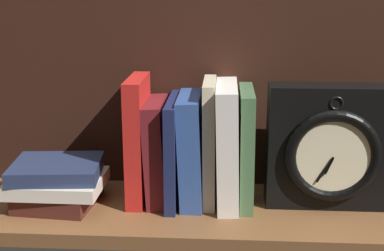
{
  "coord_description": "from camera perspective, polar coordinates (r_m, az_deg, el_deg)",
  "views": [
    {
      "loc": [
        4.89,
        -88.26,
        39.43
      ],
      "look_at": [
        -0.83,
        3.15,
        14.25
      ],
      "focal_mm": 49.39,
      "sensor_mm": 36.0,
      "label": 1
    }
  ],
  "objects": [
    {
      "name": "back_panel",
      "position": [
        1.03,
        0.77,
        3.36
      ],
      "size": [
        84.19,
        1.2,
        36.16
      ],
      "primitive_type": "cube",
      "color": "black",
      "rests_on": "ground_plane"
    },
    {
      "name": "ground_plane",
      "position": [
        0.97,
        0.38,
        -9.34
      ],
      "size": [
        84.19,
        25.26,
        2.5
      ],
      "primitive_type": "cube",
      "color": "brown"
    },
    {
      "name": "book_cream_twain",
      "position": [
        0.96,
        1.91,
        -1.77
      ],
      "size": [
        2.35,
        12.59,
        22.51
      ],
      "primitive_type": "cube",
      "rotation": [
        0.0,
        -0.01,
        0.0
      ],
      "color": "beige",
      "rests_on": "ground_plane"
    },
    {
      "name": "book_red_requiem",
      "position": [
        0.97,
        -5.84,
        -1.51
      ],
      "size": [
        3.02,
        13.4,
        22.88
      ],
      "primitive_type": "cube",
      "rotation": [
        0.0,
        0.0,
        0.0
      ],
      "color": "red",
      "rests_on": "ground_plane"
    },
    {
      "name": "book_blue_modern",
      "position": [
        0.96,
        -0.08,
        -2.52
      ],
      "size": [
        4.73,
        14.5,
        19.88
      ],
      "primitive_type": "cube",
      "rotation": [
        0.0,
        -0.04,
        0.0
      ],
      "color": "#2D4C8E",
      "rests_on": "ground_plane"
    },
    {
      "name": "book_maroon_dawkins",
      "position": [
        0.97,
        -3.76,
        -2.74
      ],
      "size": [
        4.31,
        13.3,
        18.81
      ],
      "primitive_type": "cube",
      "rotation": [
        0.0,
        -0.05,
        0.0
      ],
      "color": "maroon",
      "rests_on": "ground_plane"
    },
    {
      "name": "book_stack_side",
      "position": [
        0.99,
        -14.33,
        -6.0
      ],
      "size": [
        16.61,
        14.3,
        8.04
      ],
      "color": "#471E19",
      "rests_on": "ground_plane"
    },
    {
      "name": "book_white_catcher",
      "position": [
        0.96,
        3.85,
        -2.01
      ],
      "size": [
        4.34,
        16.55,
        21.85
      ],
      "primitive_type": "cube",
      "rotation": [
        0.0,
        -0.03,
        0.0
      ],
      "color": "silver",
      "rests_on": "ground_plane"
    },
    {
      "name": "book_green_romantic",
      "position": [
        0.96,
        5.85,
        -2.27
      ],
      "size": [
        2.59,
        14.81,
        20.98
      ],
      "primitive_type": "cube",
      "rotation": [
        0.0,
        -0.01,
        0.0
      ],
      "color": "#476B44",
      "rests_on": "ground_plane"
    },
    {
      "name": "framed_clock",
      "position": [
        0.96,
        14.67,
        -2.37
      ],
      "size": [
        22.04,
        7.74,
        22.04
      ],
      "color": "black",
      "rests_on": "ground_plane"
    },
    {
      "name": "book_navy_bierce",
      "position": [
        0.97,
        -2.0,
        -2.67
      ],
      "size": [
        2.02,
        16.56,
        19.08
      ],
      "primitive_type": "cube",
      "rotation": [
        0.0,
        -0.0,
        0.0
      ],
      "color": "#192147",
      "rests_on": "ground_plane"
    }
  ]
}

